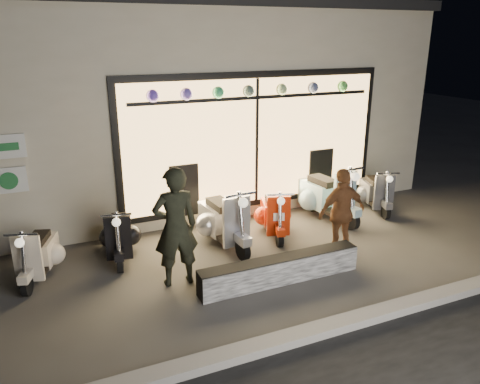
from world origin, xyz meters
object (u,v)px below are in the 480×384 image
object	(u,v)px
graffiti_barrier	(280,270)
woman	(342,212)
scooter_silver	(222,219)
scooter_red	(274,213)
man	(175,227)

from	to	relation	value
graffiti_barrier	woman	bearing A→B (deg)	18.12
graffiti_barrier	scooter_silver	world-z (taller)	scooter_silver
scooter_silver	woman	xyz separation A→B (m)	(1.65, -1.22, 0.31)
woman	scooter_red	bearing A→B (deg)	-64.78
graffiti_barrier	scooter_red	distance (m)	1.90
man	woman	size ratio (longest dim) A/B	1.21
graffiti_barrier	scooter_silver	bearing A→B (deg)	99.04
man	graffiti_barrier	bearing A→B (deg)	159.21
man	woman	world-z (taller)	man
graffiti_barrier	man	xyz separation A→B (m)	(-1.40, 0.60, 0.70)
scooter_red	man	xyz separation A→B (m)	(-2.20, -1.12, 0.53)
graffiti_barrier	scooter_red	bearing A→B (deg)	65.20
scooter_red	graffiti_barrier	bearing A→B (deg)	-96.58
scooter_silver	scooter_red	xyz separation A→B (m)	(1.06, 0.04, -0.07)
scooter_silver	man	size ratio (longest dim) A/B	0.84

